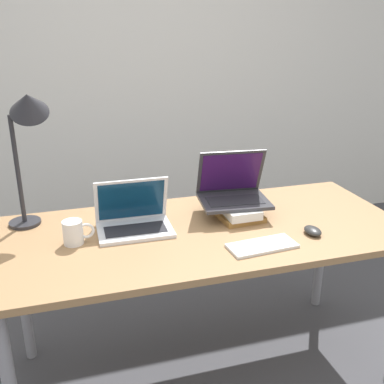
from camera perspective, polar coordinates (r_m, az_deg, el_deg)
name	(u,v)px	position (r m, az deg, el deg)	size (l,w,h in m)	color
wall_back	(136,64)	(3.44, -7.12, 15.80)	(8.00, 0.05, 2.70)	silver
desk	(205,243)	(2.03, 1.70, -6.51)	(1.79, 0.80, 0.77)	#9E754C
laptop_left	(134,220)	(1.99, -7.41, -3.52)	(0.33, 0.23, 0.23)	silver
book_stack	(237,211)	(2.12, 5.79, -2.37)	(0.21, 0.25, 0.06)	olive
laptop_on_books	(233,191)	(2.12, 5.22, 0.11)	(0.34, 0.28, 0.24)	#333338
wireless_keyboard	(262,246)	(1.86, 8.91, -6.74)	(0.29, 0.14, 0.01)	white
mouse	(313,231)	(2.01, 15.07, -4.77)	(0.07, 0.10, 0.03)	#2D2D2D
mug	(74,232)	(1.91, -14.76, -4.98)	(0.13, 0.08, 0.10)	white
desk_lamp	(27,120)	(2.00, -20.22, 8.52)	(0.23, 0.20, 0.63)	#28282D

